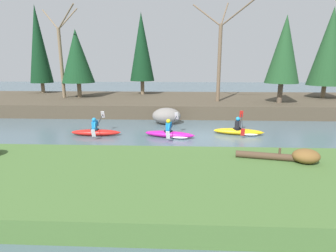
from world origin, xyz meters
TOP-DOWN VIEW (x-y plane):
  - ground_plane at (0.00, 0.00)m, footprint 90.00×90.00m
  - riverbank_near at (0.00, -6.51)m, footprint 44.00×5.36m
  - riverbank_far at (0.00, 9.20)m, footprint 44.00×10.14m
  - conifer_tree_far_left at (-15.87, 12.65)m, footprint 2.21×2.21m
  - conifer_tree_left at (-10.68, 9.10)m, footprint 2.81×2.81m
  - conifer_tree_mid_left at (-5.38, 11.81)m, footprint 2.35×2.35m
  - conifer_tree_centre at (5.90, 6.27)m, footprint 2.46×2.46m
  - conifer_tree_mid_right at (10.81, 9.44)m, footprint 2.98×2.98m
  - bare_tree_upstream at (-11.92, 8.85)m, footprint 4.29×4.24m
  - bare_tree_mid_upstream at (1.35, 7.06)m, footprint 4.25×4.20m
  - shrub_clump_second at (2.54, -5.49)m, footprint 0.89×0.74m
  - kayaker_lead at (1.68, 0.33)m, footprint 2.80×2.07m
  - kayaker_middle at (-2.15, -0.42)m, footprint 2.79×2.06m
  - kayaker_trailing at (-6.32, -0.20)m, footprint 2.77×2.06m
  - boulder_midstream at (-2.58, 2.93)m, footprint 1.87×1.46m
  - driftwood_log at (1.54, -5.24)m, footprint 2.52×0.73m

SIDE VIEW (x-z plane):
  - ground_plane at x=0.00m, z-range 0.00..0.00m
  - kayaker_lead at x=1.68m, z-range -0.40..0.80m
  - kayaker_middle at x=-2.15m, z-range -0.40..0.80m
  - kayaker_trailing at x=-6.32m, z-range -0.38..0.82m
  - riverbank_near at x=0.00m, z-range 0.00..0.59m
  - riverbank_far at x=0.00m, z-range 0.00..0.97m
  - boulder_midstream at x=-2.58m, z-range 0.00..1.06m
  - driftwood_log at x=1.54m, z-range 0.50..0.94m
  - shrub_clump_second at x=2.54m, z-range 0.59..1.08m
  - conifer_tree_left at x=-10.68m, z-range 1.60..7.41m
  - bare_tree_mid_upstream at x=1.35m, z-range 0.74..8.52m
  - bare_tree_upstream at x=-11.92m, z-range 0.74..8.58m
  - conifer_tree_centre at x=5.90m, z-range 1.69..8.04m
  - conifer_tree_mid_right at x=10.81m, z-range 1.51..9.00m
  - conifer_tree_mid_left at x=-5.38m, z-range 1.60..9.22m
  - conifer_tree_far_left at x=-15.87m, z-range 1.47..10.03m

